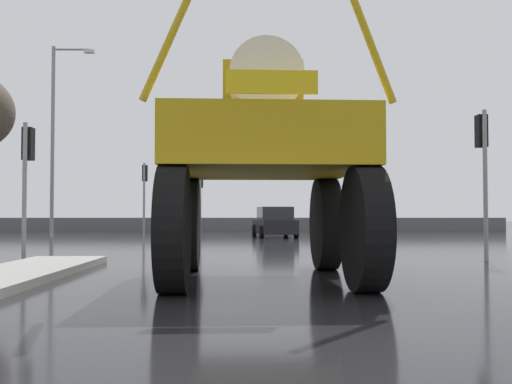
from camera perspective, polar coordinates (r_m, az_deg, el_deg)
name	(u,v)px	position (r m, az deg, el deg)	size (l,w,h in m)	color
ground_plane	(253,243)	(23.87, -0.33, -4.95)	(120.00, 120.00, 0.00)	black
oversize_sprayer	(263,159)	(11.00, 0.65, 3.19)	(3.98, 5.74, 4.81)	black
sedan_ahead	(274,223)	(29.96, 1.80, -2.98)	(2.27, 4.28, 1.52)	black
traffic_signal_near_left	(27,161)	(16.23, -21.20, 2.85)	(0.24, 0.54, 3.52)	gray
traffic_signal_near_right	(482,151)	(16.39, 21.01, 3.71)	(0.24, 0.54, 3.87)	gray
traffic_signal_far_left	(145,183)	(31.17, -10.69, 0.87)	(0.24, 0.55, 3.80)	gray
traffic_signal_far_right	(201,188)	(30.80, -5.37, 0.42)	(0.24, 0.55, 3.46)	gray
streetlight_far_left	(56,132)	(30.98, -18.77, 5.54)	(2.12, 0.24, 9.49)	gray
roadside_barrier	(251,225)	(37.43, -0.49, -3.19)	(32.42, 0.24, 0.90)	#59595B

